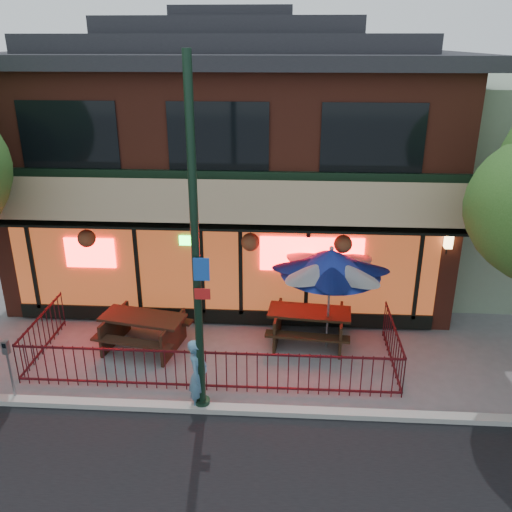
{
  "coord_description": "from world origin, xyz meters",
  "views": [
    {
      "loc": [
        1.69,
        -9.59,
        7.13
      ],
      "look_at": [
        0.97,
        2.0,
        2.46
      ],
      "focal_mm": 38.0,
      "sensor_mm": 36.0,
      "label": 1
    }
  ],
  "objects": [
    {
      "name": "picnic_table_left",
      "position": [
        -1.8,
        1.87,
        0.57
      ],
      "size": [
        2.29,
        1.92,
        0.87
      ],
      "color": "#311C11",
      "rests_on": "ground"
    },
    {
      "name": "ground",
      "position": [
        0.0,
        0.0,
        0.0
      ],
      "size": [
        80.0,
        80.0,
        0.0
      ],
      "primitive_type": "plane",
      "color": "gray",
      "rests_on": "ground"
    },
    {
      "name": "pedestrian",
      "position": [
        -0.07,
        -0.35,
        0.78
      ],
      "size": [
        0.46,
        0.62,
        1.56
      ],
      "primitive_type": "imported",
      "rotation": [
        0.0,
        0.0,
        1.42
      ],
      "color": "teal",
      "rests_on": "ground"
    },
    {
      "name": "curb",
      "position": [
        0.0,
        -0.5,
        0.06
      ],
      "size": [
        80.0,
        0.25,
        0.12
      ],
      "primitive_type": "cube",
      "color": "#999993",
      "rests_on": "ground"
    },
    {
      "name": "parking_meter_near",
      "position": [
        -4.0,
        -0.4,
        0.98
      ],
      "size": [
        0.14,
        0.12,
        1.44
      ],
      "color": "gray",
      "rests_on": "ground"
    },
    {
      "name": "street_light",
      "position": [
        0.0,
        -0.4,
        3.15
      ],
      "size": [
        0.43,
        0.32,
        7.0
      ],
      "color": "black",
      "rests_on": "ground"
    },
    {
      "name": "patio_fence",
      "position": [
        0.0,
        0.5,
        0.63
      ],
      "size": [
        8.44,
        2.62,
        1.0
      ],
      "color": "#420E14",
      "rests_on": "ground"
    },
    {
      "name": "restaurant_building",
      "position": [
        0.0,
        7.11,
        4.13
      ],
      "size": [
        12.96,
        9.49,
        8.05
      ],
      "color": "maroon",
      "rests_on": "ground"
    },
    {
      "name": "patio_umbrella",
      "position": [
        2.71,
        2.16,
        2.29
      ],
      "size": [
        2.35,
        2.35,
        2.69
      ],
      "color": "gray",
      "rests_on": "ground"
    },
    {
      "name": "picnic_table_right",
      "position": [
        2.27,
        2.4,
        0.57
      ],
      "size": [
        2.17,
        1.74,
        0.87
      ],
      "color": "black",
      "rests_on": "ground"
    }
  ]
}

